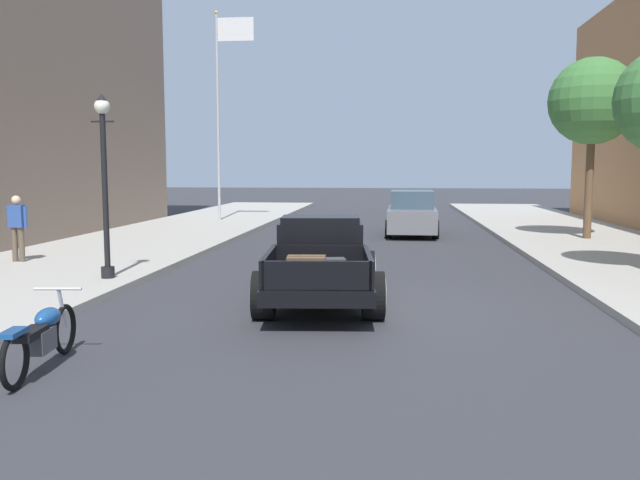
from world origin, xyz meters
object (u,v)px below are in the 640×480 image
(car_background_grey, at_px, (412,214))
(street_lamp_near, at_px, (104,172))
(pedestrian_sidewalk_left, at_px, (17,224))
(street_tree_second, at_px, (593,102))
(hotrod_truck_black, at_px, (320,260))
(motorcycle_parked, at_px, (42,335))
(flagpole, at_px, (223,93))

(car_background_grey, bearing_deg, street_lamp_near, -120.82)
(pedestrian_sidewalk_left, xyz_separation_m, street_tree_second, (15.72, 7.24, 3.53))
(street_lamp_near, bearing_deg, hotrod_truck_black, -13.17)
(hotrod_truck_black, xyz_separation_m, street_tree_second, (7.76, 10.44, 3.86))
(pedestrian_sidewalk_left, height_order, street_tree_second, street_tree_second)
(street_lamp_near, bearing_deg, pedestrian_sidewalk_left, 147.30)
(pedestrian_sidewalk_left, height_order, street_lamp_near, street_lamp_near)
(motorcycle_parked, bearing_deg, flagpole, 98.81)
(hotrod_truck_black, xyz_separation_m, street_lamp_near, (-4.68, 1.09, 1.63))
(pedestrian_sidewalk_left, relative_size, street_lamp_near, 0.43)
(car_background_grey, bearing_deg, motorcycle_parked, -106.21)
(car_background_grey, height_order, flagpole, flagpole)
(motorcycle_parked, height_order, car_background_grey, car_background_grey)
(motorcycle_parked, distance_m, street_lamp_near, 6.33)
(motorcycle_parked, relative_size, flagpole, 0.23)
(motorcycle_parked, distance_m, street_tree_second, 18.97)
(hotrod_truck_black, height_order, motorcycle_parked, hotrod_truck_black)
(pedestrian_sidewalk_left, distance_m, street_tree_second, 17.66)
(street_tree_second, bearing_deg, pedestrian_sidewalk_left, -155.27)
(car_background_grey, relative_size, street_lamp_near, 1.12)
(motorcycle_parked, distance_m, car_background_grey, 17.70)
(car_background_grey, xyz_separation_m, pedestrian_sidewalk_left, (-9.98, -9.13, 0.32))
(pedestrian_sidewalk_left, bearing_deg, street_tree_second, 24.73)
(flagpole, bearing_deg, pedestrian_sidewalk_left, -97.33)
(street_lamp_near, xyz_separation_m, street_tree_second, (12.44, 9.35, 2.23))
(street_lamp_near, bearing_deg, car_background_grey, 59.18)
(street_lamp_near, distance_m, flagpole, 16.02)
(flagpole, relative_size, street_tree_second, 1.55)
(flagpole, bearing_deg, motorcycle_parked, -81.19)
(hotrod_truck_black, bearing_deg, street_tree_second, 53.38)
(flagpole, bearing_deg, hotrod_truck_black, -69.53)
(hotrod_truck_black, xyz_separation_m, flagpole, (-6.22, 16.68, 5.02))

